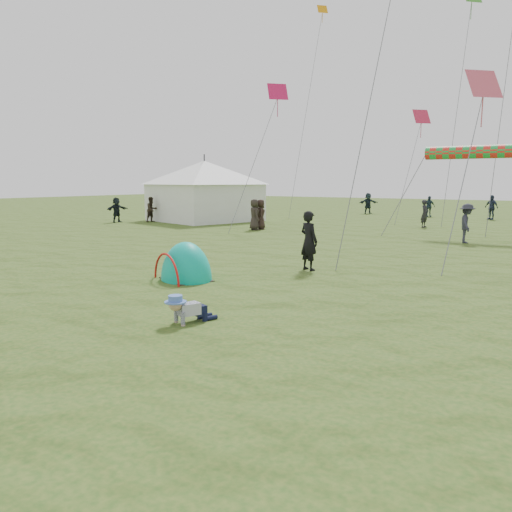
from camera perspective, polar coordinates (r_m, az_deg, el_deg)
The scene contains 20 objects.
ground at distance 10.00m, azimuth -6.04°, elevation -7.33°, with size 140.00×140.00×0.00m, color #234716.
crawling_toddler at distance 9.79m, azimuth -8.02°, elevation -5.92°, with size 0.54×0.77×0.59m, color black, non-canonical shape.
popup_tent at distance 14.08m, azimuth -7.95°, elevation -2.69°, with size 1.64×1.35×2.13m, color #02949B.
standing_adult at distance 15.38m, azimuth 6.06°, elevation 1.75°, with size 0.67×0.44×1.83m, color black.
event_marquee at distance 34.71m, azimuth -5.89°, elevation 7.65°, with size 6.37×6.37×4.38m, color white, non-canonical shape.
crowd_person_2 at distance 40.53m, azimuth 19.14°, elevation 5.38°, with size 0.93×0.39×1.58m, color #233542.
crowd_person_3 at distance 23.91m, azimuth 22.94°, elevation 3.45°, with size 1.13×0.65×1.75m, color #2A2B36.
crowd_person_4 at distance 27.96m, azimuth -0.20°, elevation 4.76°, with size 0.84×0.55×1.73m, color #2C2521.
crowd_person_5 at distance 43.01m, azimuth 12.69°, elevation 5.90°, with size 1.61×0.51×1.73m, color #18252C.
crowd_person_6 at distance 31.12m, azimuth 18.72°, elevation 4.61°, with size 0.59×0.39×1.63m, color black.
crowd_person_8 at distance 43.52m, azimuth -1.35°, elevation 6.07°, with size 0.95×0.40×1.63m, color #252E3D.
crowd_person_10 at distance 28.33m, azimuth 0.52°, elevation 4.78°, with size 0.83×0.54×1.69m, color black.
crowd_person_11 at distance 34.45m, azimuth -15.64°, elevation 5.10°, with size 1.53×0.49×1.65m, color black.
crowd_person_13 at distance 34.06m, azimuth -11.83°, elevation 5.22°, with size 0.81×0.63×1.67m, color black.
crowd_person_14 at distance 39.18m, azimuth 25.30°, elevation 5.05°, with size 1.02×0.42×1.74m, color #263148.
rainbow_tube_kite at distance 26.51m, azimuth 25.95°, elevation 10.71°, with size 0.64×0.64×6.62m, color red.
diamond_kite_0 at distance 37.20m, azimuth 18.40°, elevation 14.90°, with size 1.14×1.14×0.00m, color #C72144.
diamond_kite_5 at distance 20.42m, azimuth 24.60°, elevation 17.49°, with size 1.21×1.21×0.00m, color #D74D62.
diamond_kite_6 at distance 30.63m, azimuth 2.49°, elevation 18.27°, with size 1.15×1.15×0.00m, color #CB144C.
diamond_kite_7 at distance 43.21m, azimuth 7.60°, elevation 26.18°, with size 0.79×0.79×0.00m, color orange.
Camera 1 is at (6.07, -7.46, 2.74)m, focal length 35.00 mm.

